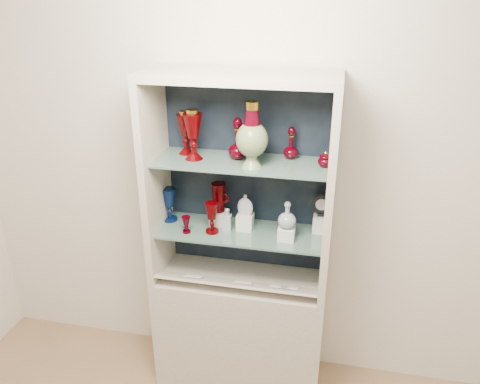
% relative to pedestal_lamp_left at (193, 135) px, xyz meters
% --- Properties ---
extents(wall_back, '(3.50, 0.02, 2.80)m').
position_rel_pedestal_lamp_left_xyz_m(wall_back, '(0.25, 0.21, -0.21)').
color(wall_back, silver).
rests_on(wall_back, ground).
extents(cabinet_base, '(1.00, 0.40, 0.75)m').
position_rel_pedestal_lamp_left_xyz_m(cabinet_base, '(0.25, -0.01, -1.23)').
color(cabinet_base, '#B8AE9B').
rests_on(cabinet_base, ground).
extents(cabinet_back_panel, '(0.98, 0.02, 1.15)m').
position_rel_pedestal_lamp_left_xyz_m(cabinet_back_panel, '(0.25, 0.18, -0.28)').
color(cabinet_back_panel, black).
rests_on(cabinet_back_panel, cabinet_base).
extents(cabinet_side_left, '(0.04, 0.40, 1.15)m').
position_rel_pedestal_lamp_left_xyz_m(cabinet_side_left, '(-0.23, -0.01, -0.28)').
color(cabinet_side_left, '#B8AE9B').
rests_on(cabinet_side_left, cabinet_base).
extents(cabinet_side_right, '(0.04, 0.40, 1.15)m').
position_rel_pedestal_lamp_left_xyz_m(cabinet_side_right, '(0.73, -0.01, -0.28)').
color(cabinet_side_right, '#B8AE9B').
rests_on(cabinet_side_right, cabinet_base).
extents(cabinet_top_cap, '(1.00, 0.40, 0.04)m').
position_rel_pedestal_lamp_left_xyz_m(cabinet_top_cap, '(0.25, -0.01, 0.31)').
color(cabinet_top_cap, '#B8AE9B').
rests_on(cabinet_top_cap, cabinet_side_left).
extents(shelf_lower, '(0.92, 0.34, 0.01)m').
position_rel_pedestal_lamp_left_xyz_m(shelf_lower, '(0.25, 0.01, -0.56)').
color(shelf_lower, slate).
rests_on(shelf_lower, cabinet_side_left).
extents(shelf_upper, '(0.92, 0.34, 0.01)m').
position_rel_pedestal_lamp_left_xyz_m(shelf_upper, '(0.25, 0.01, -0.14)').
color(shelf_upper, slate).
rests_on(shelf_upper, cabinet_side_left).
extents(label_ledge, '(0.92, 0.17, 0.09)m').
position_rel_pedestal_lamp_left_xyz_m(label_ledge, '(0.25, -0.12, -0.83)').
color(label_ledge, '#B8AE9B').
rests_on(label_ledge, cabinet_base).
extents(label_card_0, '(0.10, 0.06, 0.03)m').
position_rel_pedestal_lamp_left_xyz_m(label_card_0, '(0.56, -0.12, -0.81)').
color(label_card_0, white).
rests_on(label_card_0, label_ledge).
extents(label_card_1, '(0.10, 0.06, 0.03)m').
position_rel_pedestal_lamp_left_xyz_m(label_card_1, '(0.30, -0.12, -0.81)').
color(label_card_1, white).
rests_on(label_card_1, label_ledge).
extents(label_card_2, '(0.10, 0.06, 0.03)m').
position_rel_pedestal_lamp_left_xyz_m(label_card_2, '(0.01, -0.12, -0.81)').
color(label_card_2, white).
rests_on(label_card_2, label_ledge).
extents(label_card_3, '(0.10, 0.06, 0.03)m').
position_rel_pedestal_lamp_left_xyz_m(label_card_3, '(0.50, -0.12, -0.81)').
color(label_card_3, white).
rests_on(label_card_3, label_ledge).
extents(pedestal_lamp_left, '(0.11, 0.11, 0.27)m').
position_rel_pedestal_lamp_left_xyz_m(pedestal_lamp_left, '(0.00, 0.00, 0.00)').
color(pedestal_lamp_left, '#480102').
rests_on(pedestal_lamp_left, shelf_upper).
extents(pedestal_lamp_right, '(0.11, 0.11, 0.24)m').
position_rel_pedestal_lamp_left_xyz_m(pedestal_lamp_right, '(-0.07, 0.08, -0.01)').
color(pedestal_lamp_right, '#480102').
rests_on(pedestal_lamp_right, shelf_upper).
extents(enamel_urn, '(0.17, 0.17, 0.34)m').
position_rel_pedestal_lamp_left_xyz_m(enamel_urn, '(0.33, -0.05, 0.03)').
color(enamel_urn, '#0E461E').
rests_on(enamel_urn, shelf_upper).
extents(ruby_decanter_a, '(0.13, 0.13, 0.26)m').
position_rel_pedestal_lamp_left_xyz_m(ruby_decanter_a, '(0.23, 0.05, -0.01)').
color(ruby_decanter_a, '#45000B').
rests_on(ruby_decanter_a, shelf_upper).
extents(ruby_decanter_b, '(0.10, 0.10, 0.19)m').
position_rel_pedestal_lamp_left_xyz_m(ruby_decanter_b, '(0.51, 0.11, -0.04)').
color(ruby_decanter_b, '#45000B').
rests_on(ruby_decanter_b, shelf_upper).
extents(lidded_bowl, '(0.10, 0.10, 0.08)m').
position_rel_pedestal_lamp_left_xyz_m(lidded_bowl, '(0.69, 0.02, -0.09)').
color(lidded_bowl, '#45000B').
rests_on(lidded_bowl, shelf_upper).
extents(cobalt_goblet, '(0.11, 0.11, 0.20)m').
position_rel_pedestal_lamp_left_xyz_m(cobalt_goblet, '(-0.18, 0.06, -0.45)').
color(cobalt_goblet, '#0A1B44').
rests_on(cobalt_goblet, shelf_lower).
extents(ruby_goblet_tall, '(0.09, 0.09, 0.18)m').
position_rel_pedestal_lamp_left_xyz_m(ruby_goblet_tall, '(0.10, -0.03, -0.46)').
color(ruby_goblet_tall, '#480102').
rests_on(ruby_goblet_tall, shelf_lower).
extents(ruby_goblet_small, '(0.05, 0.05, 0.10)m').
position_rel_pedestal_lamp_left_xyz_m(ruby_goblet_small, '(-0.04, -0.07, -0.51)').
color(ruby_goblet_small, '#45000B').
rests_on(ruby_goblet_small, shelf_lower).
extents(riser_ruby_pitcher, '(0.10, 0.10, 0.08)m').
position_rel_pedestal_lamp_left_xyz_m(riser_ruby_pitcher, '(0.11, 0.08, -0.52)').
color(riser_ruby_pitcher, silver).
rests_on(riser_ruby_pitcher, shelf_lower).
extents(ruby_pitcher, '(0.15, 0.13, 0.17)m').
position_rel_pedestal_lamp_left_xyz_m(ruby_pitcher, '(0.11, 0.08, -0.39)').
color(ruby_pitcher, '#480102').
rests_on(ruby_pitcher, riser_ruby_pitcher).
extents(clear_square_bottle, '(0.05, 0.05, 0.14)m').
position_rel_pedestal_lamp_left_xyz_m(clear_square_bottle, '(0.18, 0.01, -0.49)').
color(clear_square_bottle, '#96A1AE').
rests_on(clear_square_bottle, shelf_lower).
extents(riser_flat_flask, '(0.09, 0.09, 0.09)m').
position_rel_pedestal_lamp_left_xyz_m(riser_flat_flask, '(0.27, 0.04, -0.51)').
color(riser_flat_flask, silver).
rests_on(riser_flat_flask, shelf_lower).
extents(flat_flask, '(0.09, 0.05, 0.13)m').
position_rel_pedestal_lamp_left_xyz_m(flat_flask, '(0.27, 0.04, -0.40)').
color(flat_flask, silver).
rests_on(flat_flask, riser_flat_flask).
extents(riser_clear_round_decanter, '(0.09, 0.09, 0.07)m').
position_rel_pedestal_lamp_left_xyz_m(riser_clear_round_decanter, '(0.52, -0.03, -0.52)').
color(riser_clear_round_decanter, silver).
rests_on(riser_clear_round_decanter, shelf_lower).
extents(clear_round_decanter, '(0.12, 0.12, 0.15)m').
position_rel_pedestal_lamp_left_xyz_m(clear_round_decanter, '(0.52, -0.03, -0.41)').
color(clear_round_decanter, '#96A1AE').
rests_on(clear_round_decanter, riser_clear_round_decanter).
extents(riser_cameo_medallion, '(0.08, 0.08, 0.10)m').
position_rel_pedestal_lamp_left_xyz_m(riser_cameo_medallion, '(0.69, 0.10, -0.51)').
color(riser_cameo_medallion, silver).
rests_on(riser_cameo_medallion, shelf_lower).
extents(cameo_medallion, '(0.11, 0.05, 0.13)m').
position_rel_pedestal_lamp_left_xyz_m(cameo_medallion, '(0.69, 0.10, -0.39)').
color(cameo_medallion, black).
rests_on(cameo_medallion, riser_cameo_medallion).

